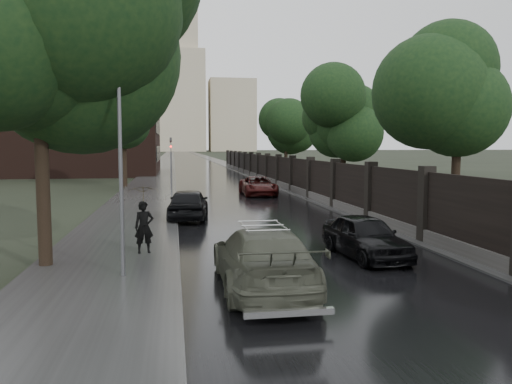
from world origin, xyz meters
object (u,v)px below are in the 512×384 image
at_px(lamp_post, 121,175).
at_px(volga_sedan, 263,258).
at_px(tree_left_far, 124,123).
at_px(car_right_far, 258,186).
at_px(car_right_near, 365,236).
at_px(tree_right_c, 286,131).
at_px(tree_left_near, 37,30).
at_px(pedestrian_umbrella, 143,199).
at_px(tree_right_a, 458,108).
at_px(hatchback_left, 188,204).
at_px(tree_right_b, 344,123).
at_px(traffic_light, 171,160).

bearing_deg(lamp_post, volga_sedan, -19.69).
bearing_deg(tree_left_far, car_right_far, -37.76).
relative_size(tree_left_far, car_right_near, 1.91).
distance_m(tree_right_c, car_right_near, 37.65).
xyz_separation_m(tree_left_near, tree_right_c, (15.10, 37.00, -1.47)).
distance_m(tree_left_near, pedestrian_umbrella, 5.41).
height_order(tree_right_a, pedestrian_umbrella, tree_right_a).
relative_size(tree_right_c, hatchback_left, 1.63).
bearing_deg(lamp_post, hatchback_left, 79.46).
relative_size(tree_right_a, tree_right_c, 1.00).
distance_m(tree_left_far, tree_right_b, 17.45).
distance_m(tree_left_far, car_right_far, 12.98).
height_order(tree_left_near, car_right_far, tree_left_near).
bearing_deg(tree_left_near, lamp_post, -34.29).
distance_m(tree_left_near, tree_left_far, 27.03).
xyz_separation_m(tree_left_near, car_right_near, (9.20, 0.06, -5.76)).
bearing_deg(tree_right_a, lamp_post, -153.26).
height_order(hatchback_left, pedestrian_umbrella, pedestrian_umbrella).
bearing_deg(tree_right_a, tree_right_c, 90.00).
distance_m(tree_right_a, traffic_light, 20.85).
height_order(tree_right_a, lamp_post, tree_right_a).
xyz_separation_m(tree_right_c, car_right_near, (-5.90, -36.94, -4.29)).
bearing_deg(hatchback_left, lamp_post, 85.21).
xyz_separation_m(tree_right_b, car_right_far, (-5.90, 0.56, -4.29)).
height_order(car_right_far, pedestrian_umbrella, pedestrian_umbrella).
bearing_deg(volga_sedan, tree_right_b, -113.42).
xyz_separation_m(lamp_post, pedestrian_umbrella, (0.37, 2.63, -0.87)).
bearing_deg(pedestrian_umbrella, tree_right_b, 43.43).
distance_m(tree_right_c, lamp_post, 40.67).
bearing_deg(pedestrian_umbrella, traffic_light, 76.47).
distance_m(tree_left_far, tree_right_c, 18.45).
bearing_deg(tree_left_far, tree_left_near, -89.15).
bearing_deg(tree_right_b, tree_right_a, -90.00).
bearing_deg(traffic_light, pedestrian_umbrella, -91.99).
distance_m(tree_right_a, volga_sedan, 12.98).
xyz_separation_m(volga_sedan, car_right_far, (3.66, 22.26, -0.08)).
distance_m(tree_left_near, tree_right_a, 15.97).
xyz_separation_m(tree_right_b, car_right_near, (-5.90, -18.94, -4.29)).
relative_size(tree_right_a, volga_sedan, 1.37).
bearing_deg(tree_right_a, car_right_near, -140.08).
bearing_deg(volga_sedan, pedestrian_umbrella, -51.89).
bearing_deg(tree_left_far, lamp_post, -84.79).
xyz_separation_m(volga_sedan, pedestrian_umbrella, (-2.96, 3.83, 1.06)).
height_order(tree_left_far, volga_sedan, tree_left_far).
bearing_deg(car_right_far, tree_right_c, 70.79).
xyz_separation_m(traffic_light, car_right_far, (5.90, -2.43, -1.74)).
xyz_separation_m(tree_right_a, traffic_light, (-11.80, 16.99, -2.55)).
height_order(tree_left_near, hatchback_left, tree_left_near).
distance_m(lamp_post, volga_sedan, 4.04).
distance_m(tree_right_b, lamp_post, 24.33).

